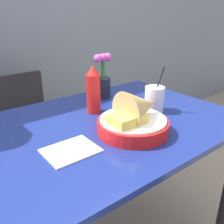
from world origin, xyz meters
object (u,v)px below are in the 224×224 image
Objects in this scene: chair_far_window at (23,126)px; flower_vase at (103,79)px; drink_cup at (154,100)px; food_basket at (135,117)px; ketchup_bottle at (93,90)px.

chair_far_window is 0.69m from flower_vase.
chair_far_window is 0.95m from drink_cup.
flower_vase reaches higher than food_basket.
chair_far_window is 2.94× the size of food_basket.
food_basket is 1.26× the size of ketchup_bottle.
drink_cup is (0.39, -0.80, 0.32)m from chair_far_window.
flower_vase is at bearing -56.05° from chair_far_window.
drink_cup is at bearing 25.49° from food_basket.
drink_cup is 0.90× the size of flower_vase.
food_basket is (0.17, -0.90, 0.33)m from chair_far_window.
flower_vase is (0.15, 0.42, 0.04)m from food_basket.
flower_vase is at bearing 70.16° from food_basket.
drink_cup is at bearing -63.80° from chair_far_window.
ketchup_bottle is at bearing -137.84° from flower_vase.
food_basket is 0.45m from flower_vase.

